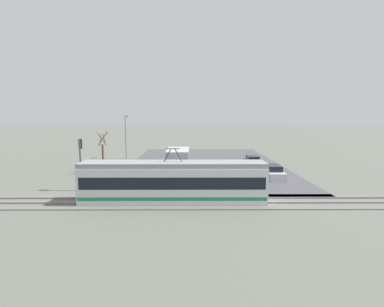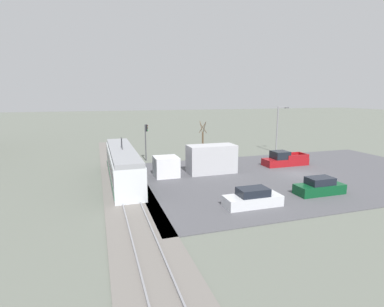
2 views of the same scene
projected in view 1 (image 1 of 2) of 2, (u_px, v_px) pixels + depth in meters
ground_plane at (205, 164)px, 44.64m from camera, size 320.00×320.00×0.00m
road_surface at (205, 164)px, 44.63m from camera, size 21.84×36.44×0.08m
rail_bed at (215, 201)px, 25.46m from camera, size 63.02×4.40×0.22m
light_rail_tram at (173, 182)px, 25.23m from camera, size 15.46×2.73×4.53m
box_truck at (177, 166)px, 33.96m from camera, size 2.57×9.48×3.26m
pickup_truck at (176, 158)px, 45.63m from camera, size 2.08×5.84×1.89m
sedan_car_0 at (252, 162)px, 41.98m from camera, size 1.77×4.57×1.56m
sedan_car_1 at (273, 172)px, 34.71m from camera, size 1.83×4.74×1.50m
traffic_light_pole at (81, 157)px, 28.94m from camera, size 0.28×0.47×5.06m
street_tree at (103, 155)px, 37.41m from camera, size 1.24×1.03×5.25m
street_lamp_near_crossing at (126, 133)px, 49.72m from camera, size 0.36×1.95×7.25m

